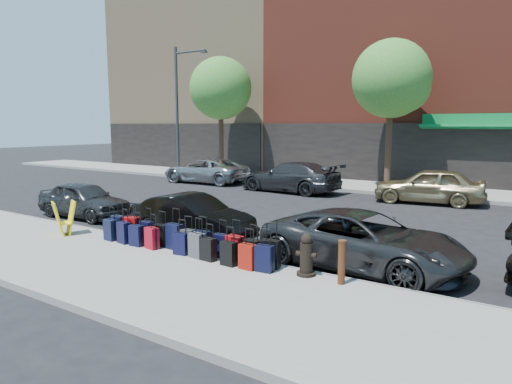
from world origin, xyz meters
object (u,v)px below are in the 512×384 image
Objects in this scene: car_far_2 at (429,186)px; tree_left at (222,90)px; fire_hydrant at (306,256)px; car_far_0 at (205,171)px; streetlight at (179,103)px; car_far_1 at (290,177)px; suitcase_front_5 at (187,240)px; bollard at (342,262)px; display_rack at (65,218)px; car_near_0 at (84,200)px; car_near_2 at (364,240)px; tree_center at (394,81)px; car_near_1 at (192,217)px.

tree_left is at bearing -109.54° from car_far_2.
fire_hydrant is 0.18× the size of car_far_0.
streetlight is 10.43m from car_far_1.
suitcase_front_5 is at bearing -23.20° from car_far_2.
car_far_0 is at bearing 131.32° from fire_hydrant.
car_far_0 reaches higher than bollard.
tree_left is 20.65m from bollard.
car_far_0 is (-5.10, 12.44, 0.07)m from display_rack.
car_near_0 is at bearing 164.54° from fire_hydrant.
tree_left reaches higher than fire_hydrant.
car_near_2 reaches higher than suitcase_front_5.
suitcase_front_5 is (-0.69, -14.25, -4.99)m from tree_center.
tree_center is (10.50, 0.00, 0.00)m from tree_left.
display_rack is (5.70, -14.92, -4.79)m from tree_left.
car_far_0 is at bearing 13.89° from car_near_0.
car_far_2 is at bearing -21.40° from car_near_1.
bollard is at bearing -105.14° from car_near_1.
suitcase_front_5 is 0.98× the size of fire_hydrant.
streetlight is 2.13× the size of car_near_0.
car_near_0 is (-10.63, 1.82, 0.03)m from bollard.
car_near_1 is at bearing 60.43° from display_rack.
suitcase_front_5 is 0.19× the size of car_near_2.
streetlight reaches higher than display_rack.
car_near_0 is at bearing 12.48° from car_far_0.
bollard is 13.69m from car_far_1.
tree_left is 1.94× the size of car_near_0.
car_far_1 is (-3.35, 11.28, 0.32)m from suitcase_front_5.
car_near_2 is (4.03, 1.51, 0.23)m from suitcase_front_5.
suitcase_front_5 is at bearing -46.76° from streetlight.
tree_center is 15.12m from suitcase_front_5.
tree_left and tree_center have the same top height.
car_far_1 is at bearing 42.09° from car_near_2.
car_far_0 is 12.39m from car_far_2.
fire_hydrant is 9.95m from car_near_0.
car_far_1 reaches higher than car_near_1.
streetlight is 8.96× the size of bollard.
car_near_1 is (-4.50, 1.53, 0.08)m from fire_hydrant.
streetlight is at bearing 145.86° from display_rack.
fire_hydrant is at bearing -79.41° from tree_center.
streetlight is 19.08m from suitcase_front_5.
fire_hydrant is at bearing 161.93° from car_near_2.
suitcase_front_5 is at bearing 35.13° from car_far_0.
suitcase_front_5 is at bearing -106.12° from car_near_0.
bollard is 0.93× the size of display_rack.
car_far_1 reaches higher than bollard.
display_rack is at bearing -176.39° from bollard.
bollard is (0.83, -0.09, 0.05)m from fire_hydrant.
tree_left is 5.36m from car_far_0.
bollard is 0.19× the size of car_near_2.
car_far_2 is (6.53, 0.28, 0.01)m from car_far_1.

